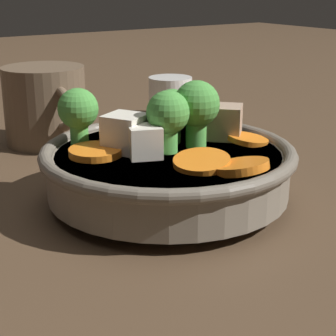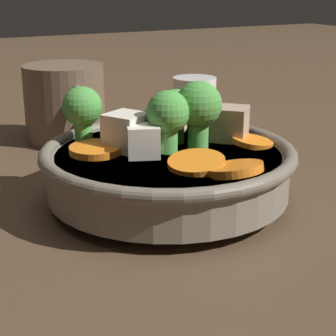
% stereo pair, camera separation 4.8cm
% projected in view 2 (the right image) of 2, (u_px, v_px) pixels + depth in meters
% --- Properties ---
extents(ground_plane, '(3.00, 3.00, 0.00)m').
position_uv_depth(ground_plane, '(168.00, 202.00, 0.50)').
color(ground_plane, '#4C3826').
extents(stirfry_bowl, '(0.22, 0.22, 0.10)m').
position_uv_depth(stirfry_bowl, '(168.00, 162.00, 0.49)').
color(stirfry_bowl, slate).
rests_on(stirfry_bowl, ground_plane).
extents(tea_cup, '(0.06, 0.06, 0.06)m').
position_uv_depth(tea_cup, '(194.00, 97.00, 0.79)').
color(tea_cup, white).
rests_on(tea_cup, ground_plane).
extents(dark_mug, '(0.12, 0.10, 0.09)m').
position_uv_depth(dark_mug, '(65.00, 103.00, 0.67)').
color(dark_mug, brown).
rests_on(dark_mug, ground_plane).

